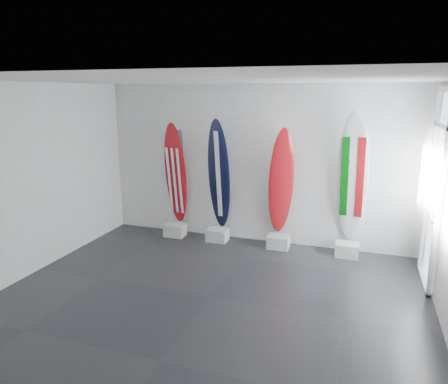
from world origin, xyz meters
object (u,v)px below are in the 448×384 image
(surfboard_swiss, at_px, (281,182))
(surfboard_italy, at_px, (352,178))
(surfboard_usa, at_px, (176,174))
(surfboard_navy, at_px, (219,175))

(surfboard_swiss, bearing_deg, surfboard_italy, -21.75)
(surfboard_swiss, distance_m, surfboard_italy, 1.25)
(surfboard_usa, bearing_deg, surfboard_italy, 4.74)
(surfboard_usa, relative_size, surfboard_swiss, 1.01)
(surfboard_navy, bearing_deg, surfboard_usa, -166.26)
(surfboard_italy, bearing_deg, surfboard_usa, -174.49)
(surfboard_usa, xyz_separation_m, surfboard_swiss, (2.12, 0.00, -0.02))
(surfboard_usa, distance_m, surfboard_swiss, 2.12)
(surfboard_navy, bearing_deg, surfboard_italy, 13.74)
(surfboard_navy, relative_size, surfboard_italy, 0.91)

